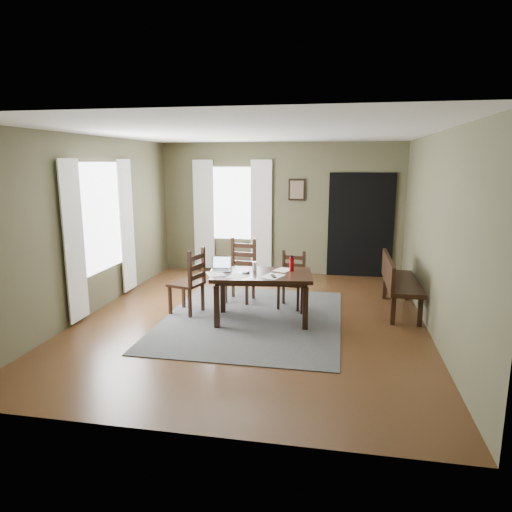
% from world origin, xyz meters
% --- Properties ---
extents(ground, '(5.00, 6.00, 0.01)m').
position_xyz_m(ground, '(0.00, 0.00, -0.01)').
color(ground, '#492C16').
extents(room_shell, '(5.02, 6.02, 2.71)m').
position_xyz_m(room_shell, '(0.00, 0.00, 1.80)').
color(room_shell, brown).
rests_on(room_shell, ground).
extents(rug, '(2.60, 3.20, 0.01)m').
position_xyz_m(rug, '(0.00, 0.00, 0.01)').
color(rug, '#3D3D3D').
rests_on(rug, ground).
extents(dining_table, '(1.52, 1.03, 0.71)m').
position_xyz_m(dining_table, '(0.15, -0.06, 0.64)').
color(dining_table, black).
rests_on(dining_table, rug).
extents(chair_end, '(0.54, 0.54, 1.01)m').
position_xyz_m(chair_end, '(-1.00, 0.08, 0.50)').
color(chair_end, black).
rests_on(chair_end, rug).
extents(chair_back_left, '(0.50, 0.50, 1.03)m').
position_xyz_m(chair_back_left, '(-0.37, 0.89, 0.51)').
color(chair_back_left, black).
rests_on(chair_back_left, rug).
extents(chair_back_right, '(0.44, 0.44, 0.89)m').
position_xyz_m(chair_back_right, '(0.51, 0.68, 0.44)').
color(chair_back_right, black).
rests_on(chair_back_right, rug).
extents(bench, '(0.49, 1.52, 0.86)m').
position_xyz_m(bench, '(2.14, 0.79, 0.51)').
color(bench, black).
rests_on(bench, ground).
extents(laptop, '(0.32, 0.27, 0.20)m').
position_xyz_m(laptop, '(-0.47, 0.03, 0.78)').
color(laptop, '#B7B7BC').
rests_on(laptop, dining_table).
extents(computer_mouse, '(0.09, 0.12, 0.03)m').
position_xyz_m(computer_mouse, '(-0.06, -0.16, 0.74)').
color(computer_mouse, '#3F3F42').
rests_on(computer_mouse, dining_table).
extents(tv_remote, '(0.11, 0.18, 0.02)m').
position_xyz_m(tv_remote, '(0.35, -0.24, 0.73)').
color(tv_remote, black).
rests_on(tv_remote, dining_table).
extents(drinking_glass, '(0.07, 0.07, 0.13)m').
position_xyz_m(drinking_glass, '(0.02, 0.08, 0.79)').
color(drinking_glass, silver).
rests_on(drinking_glass, dining_table).
extents(water_bottle, '(0.09, 0.09, 0.24)m').
position_xyz_m(water_bottle, '(0.56, 0.15, 0.83)').
color(water_bottle, '#B10D14').
rests_on(water_bottle, dining_table).
extents(paper_a, '(0.36, 0.39, 0.00)m').
position_xyz_m(paper_a, '(-0.50, -0.22, 0.73)').
color(paper_a, white).
rests_on(paper_a, dining_table).
extents(paper_b, '(0.36, 0.40, 0.00)m').
position_xyz_m(paper_b, '(0.33, -0.21, 0.73)').
color(paper_b, white).
rests_on(paper_b, dining_table).
extents(paper_d, '(0.31, 0.34, 0.00)m').
position_xyz_m(paper_d, '(0.43, 0.19, 0.73)').
color(paper_d, white).
rests_on(paper_d, dining_table).
extents(paper_e, '(0.31, 0.35, 0.00)m').
position_xyz_m(paper_e, '(-0.15, -0.31, 0.73)').
color(paper_e, white).
rests_on(paper_e, dining_table).
extents(window_left, '(0.01, 1.30, 1.70)m').
position_xyz_m(window_left, '(-2.47, 0.20, 1.45)').
color(window_left, white).
rests_on(window_left, ground).
extents(window_back, '(1.00, 0.01, 1.50)m').
position_xyz_m(window_back, '(-1.00, 2.97, 1.45)').
color(window_back, white).
rests_on(window_back, ground).
extents(curtain_left_near, '(0.03, 0.48, 2.30)m').
position_xyz_m(curtain_left_near, '(-2.44, -0.62, 1.20)').
color(curtain_left_near, silver).
rests_on(curtain_left_near, ground).
extents(curtain_left_far, '(0.03, 0.48, 2.30)m').
position_xyz_m(curtain_left_far, '(-2.44, 1.02, 1.20)').
color(curtain_left_far, silver).
rests_on(curtain_left_far, ground).
extents(curtain_back_left, '(0.44, 0.03, 2.30)m').
position_xyz_m(curtain_back_left, '(-1.62, 2.94, 1.20)').
color(curtain_back_left, silver).
rests_on(curtain_back_left, ground).
extents(curtain_back_right, '(0.44, 0.03, 2.30)m').
position_xyz_m(curtain_back_right, '(-0.38, 2.94, 1.20)').
color(curtain_back_right, silver).
rests_on(curtain_back_right, ground).
extents(framed_picture, '(0.34, 0.03, 0.44)m').
position_xyz_m(framed_picture, '(0.35, 2.97, 1.75)').
color(framed_picture, black).
rests_on(framed_picture, ground).
extents(doorway_back, '(1.30, 0.03, 2.10)m').
position_xyz_m(doorway_back, '(1.65, 2.97, 1.05)').
color(doorway_back, black).
rests_on(doorway_back, ground).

